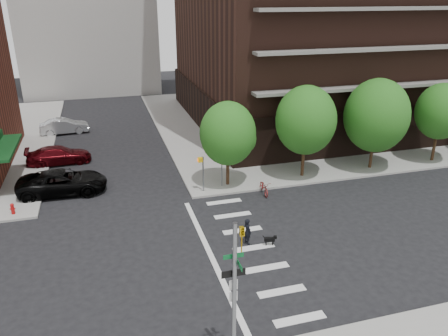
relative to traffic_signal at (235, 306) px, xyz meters
The scene contains 16 objects.
ground 7.98m from the traffic_signal, 86.42° to the left, with size 120.00×120.00×0.00m, color black.
sidewalk_ne 37.51m from the traffic_signal, 55.92° to the left, with size 39.00×33.00×0.15m, color gray.
crosswalk 8.40m from the traffic_signal, 70.35° to the left, with size 3.85×13.00×0.01m.
tree_a 16.66m from the traffic_signal, 74.39° to the left, with size 4.00×4.00×5.90m.
tree_b 19.20m from the traffic_signal, 56.79° to the left, with size 4.50×4.50×6.65m.
tree_c 23.02m from the traffic_signal, 44.16° to the left, with size 5.00×5.00×6.80m.
tree_d 27.63m from the traffic_signal, 35.44° to the left, with size 4.00×4.00×6.20m.
traffic_signal is the anchor object (origin of this frame).
pedestrian_signal 15.69m from the traffic_signal, 79.76° to the left, with size 2.18×0.67×2.60m.
fire_hydrant 18.42m from the traffic_signal, 123.26° to the left, with size 0.24×0.24×0.73m.
parked_car_black 19.46m from the traffic_signal, 111.53° to the left, with size 6.07×2.80×1.69m, color black.
parked_car_maroon 25.49m from the traffic_signal, 107.71° to the left, with size 5.13×2.09×1.49m, color #46070B.
parked_car_silver 33.84m from the traffic_signal, 103.21° to the left, with size 4.68×1.63×1.54m, color #B4B8BC.
scooter 15.61m from the traffic_signal, 64.87° to the left, with size 0.66×1.90×1.00m, color maroon.
dog_walker 8.89m from the traffic_signal, 67.85° to the left, with size 0.37×0.57×1.56m, color black.
dog 9.04m from the traffic_signal, 59.31° to the left, with size 0.70×0.32×0.59m.
Camera 1 is at (-4.41, -19.72, 13.31)m, focal length 35.00 mm.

